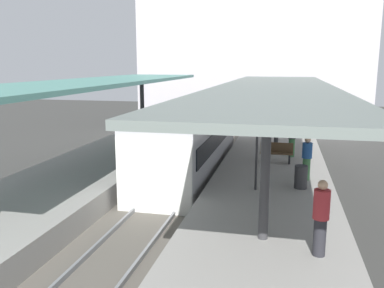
{
  "coord_description": "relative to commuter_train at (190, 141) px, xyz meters",
  "views": [
    {
      "loc": [
        4.2,
        -14.43,
        5.21
      ],
      "look_at": [
        0.36,
        2.33,
        1.82
      ],
      "focal_mm": 38.15,
      "sensor_mm": 36.0,
      "label": 1
    }
  ],
  "objects": [
    {
      "name": "platform_bench",
      "position": [
        3.92,
        -0.31,
        -0.26
      ],
      "size": [
        1.4,
        0.41,
        0.86
      ],
      "color": "black",
      "rests_on": "platform_right"
    },
    {
      "name": "rail_far_side",
      "position": [
        0.72,
        -3.49,
        -1.46
      ],
      "size": [
        0.08,
        28.0,
        0.14
      ],
      "primitive_type": "cube",
      "color": "slate",
      "rests_on": "track_ballast"
    },
    {
      "name": "canopy_right",
      "position": [
        3.8,
        -2.09,
        2.57
      ],
      "size": [
        4.18,
        21.0,
        3.43
      ],
      "color": "#333335",
      "rests_on": "platform_right"
    },
    {
      "name": "passenger_far_end",
      "position": [
        5.07,
        -9.02,
        0.18
      ],
      "size": [
        0.36,
        0.36,
        1.74
      ],
      "color": "#232328",
      "rests_on": "platform_right"
    },
    {
      "name": "platform_right",
      "position": [
        3.8,
        -3.49,
        -1.23
      ],
      "size": [
        4.4,
        28.0,
        1.0
      ],
      "primitive_type": "cube",
      "color": "gray",
      "rests_on": "ground_plane"
    },
    {
      "name": "passenger_near_bench",
      "position": [
        5.06,
        -2.8,
        0.11
      ],
      "size": [
        0.36,
        0.36,
        1.61
      ],
      "color": "#386B3D",
      "rests_on": "platform_right"
    },
    {
      "name": "passenger_mid_platform",
      "position": [
        4.57,
        1.03,
        0.12
      ],
      "size": [
        0.36,
        0.36,
        1.64
      ],
      "color": "#386B3D",
      "rests_on": "platform_right"
    },
    {
      "name": "ground_plane",
      "position": [
        0.0,
        -3.49,
        -1.73
      ],
      "size": [
        80.0,
        80.0,
        0.0
      ],
      "primitive_type": "plane",
      "color": "#383835"
    },
    {
      "name": "track_ballast",
      "position": [
        0.0,
        -3.49,
        -1.63
      ],
      "size": [
        3.2,
        28.0,
        0.2
      ],
      "primitive_type": "cube",
      "color": "#59544C",
      "rests_on": "ground_plane"
    },
    {
      "name": "litter_bin",
      "position": [
        4.83,
        -3.94,
        -0.33
      ],
      "size": [
        0.44,
        0.44,
        0.8
      ],
      "primitive_type": "cylinder",
      "color": "#2D2D30",
      "rests_on": "platform_right"
    },
    {
      "name": "platform_left",
      "position": [
        -3.8,
        -3.49,
        -1.23
      ],
      "size": [
        4.4,
        28.0,
        1.0
      ],
      "primitive_type": "cube",
      "color": "gray",
      "rests_on": "ground_plane"
    },
    {
      "name": "station_building_backdrop",
      "position": [
        1.47,
        16.51,
        3.77
      ],
      "size": [
        18.0,
        6.0,
        11.0
      ],
      "primitive_type": "cube",
      "color": "#B7B2B7",
      "rests_on": "ground_plane"
    },
    {
      "name": "commuter_train",
      "position": [
        0.0,
        0.0,
        0.0
      ],
      "size": [
        2.78,
        10.78,
        3.1
      ],
      "color": "#ADADB2",
      "rests_on": "track_ballast"
    },
    {
      "name": "platform_sign",
      "position": [
        3.34,
        -4.47,
        0.9
      ],
      "size": [
        0.9,
        0.08,
        2.21
      ],
      "color": "#262628",
      "rests_on": "platform_right"
    },
    {
      "name": "rail_near_side",
      "position": [
        -0.72,
        -3.49,
        -1.46
      ],
      "size": [
        0.08,
        28.0,
        0.14
      ],
      "primitive_type": "cube",
      "color": "slate",
      "rests_on": "track_ballast"
    },
    {
      "name": "canopy_left",
      "position": [
        -3.8,
        -2.09,
        2.66
      ],
      "size": [
        4.18,
        21.0,
        3.51
      ],
      "color": "#333335",
      "rests_on": "platform_left"
    }
  ]
}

